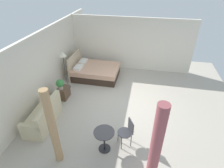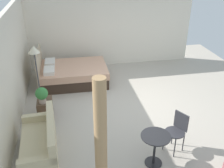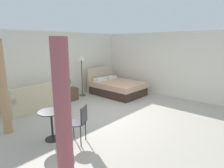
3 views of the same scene
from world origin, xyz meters
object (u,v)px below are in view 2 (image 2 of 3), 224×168
object	(u,v)px
nightstand	(45,108)
cafe_chair_near_window	(178,128)
potted_plant	(42,94)
floor_lamp	(35,56)
bed	(72,74)
couch	(41,145)
balcony_table	(155,145)

from	to	relation	value
nightstand	cafe_chair_near_window	xyz separation A→B (m)	(-1.81, -2.84, 0.30)
potted_plant	floor_lamp	xyz separation A→B (m)	(0.84, 0.14, 0.70)
bed	cafe_chair_near_window	bearing A→B (deg)	-150.87
nightstand	floor_lamp	size ratio (longest dim) A/B	0.31
couch	balcony_table	xyz separation A→B (m)	(-0.63, -2.24, 0.18)
potted_plant	floor_lamp	size ratio (longest dim) A/B	0.24
bed	nightstand	xyz separation A→B (m)	(-1.89, 0.79, -0.06)
potted_plant	cafe_chair_near_window	world-z (taller)	potted_plant
nightstand	potted_plant	world-z (taller)	potted_plant
couch	nightstand	bearing A→B (deg)	-0.56
nightstand	balcony_table	distance (m)	3.11
floor_lamp	cafe_chair_near_window	size ratio (longest dim) A/B	1.93
floor_lamp	nightstand	bearing A→B (deg)	-167.59
bed	balcony_table	bearing A→B (deg)	-160.31
bed	balcony_table	size ratio (longest dim) A/B	3.09
couch	balcony_table	distance (m)	2.34
bed	floor_lamp	xyz separation A→B (m)	(-1.14, 0.95, 1.12)
bed	floor_lamp	bearing A→B (deg)	140.24
nightstand	floor_lamp	world-z (taller)	floor_lamp
potted_plant	cafe_chair_near_window	xyz separation A→B (m)	(-1.71, -2.87, -0.18)
couch	nightstand	distance (m)	1.52
floor_lamp	cafe_chair_near_window	distance (m)	4.04
bed	potted_plant	size ratio (longest dim) A/B	5.20
couch	floor_lamp	distance (m)	2.53
couch	floor_lamp	size ratio (longest dim) A/B	0.95
balcony_table	potted_plant	bearing A→B (deg)	47.80
potted_plant	balcony_table	world-z (taller)	potted_plant
nightstand	couch	bearing A→B (deg)	179.44
nightstand	potted_plant	distance (m)	0.49
floor_lamp	balcony_table	bearing A→B (deg)	-140.37
nightstand	potted_plant	xyz separation A→B (m)	(-0.10, 0.03, 0.48)
bed	potted_plant	xyz separation A→B (m)	(-1.99, 0.81, 0.41)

